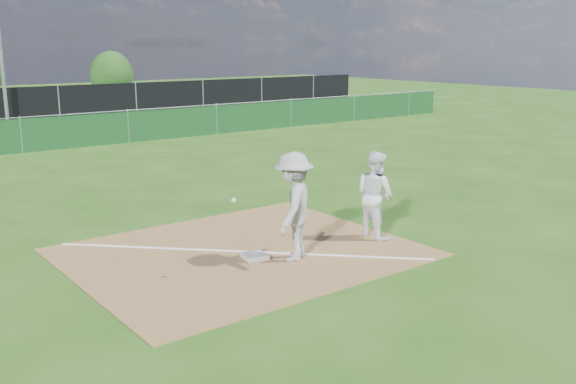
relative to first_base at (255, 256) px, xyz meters
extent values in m
plane|color=#224C10|center=(0.02, 9.46, -0.06)|extent=(90.00, 90.00, 0.00)
cube|color=brown|center=(0.02, 0.46, -0.05)|extent=(6.00, 5.00, 0.02)
cube|color=white|center=(0.02, 0.46, -0.04)|extent=(5.01, 5.01, 0.01)
cube|color=#103B18|center=(0.02, 14.46, 0.54)|extent=(44.00, 0.05, 1.20)
cube|color=silver|center=(0.00, 0.00, 0.00)|extent=(0.46, 0.46, 0.08)
imported|color=#B6B6B8|center=(0.54, -0.43, 0.92)|extent=(1.42, 1.33, 1.93)
sphere|color=white|center=(-0.75, -0.52, 1.24)|extent=(0.08, 0.08, 0.08)
imported|color=white|center=(2.67, -0.32, 0.81)|extent=(0.67, 0.86, 1.74)
imported|color=black|center=(3.26, 26.67, 0.59)|extent=(4.78, 3.33, 1.29)
cylinder|color=#382316|center=(10.98, 32.67, 0.40)|extent=(0.24, 0.24, 0.93)
ellipsoid|color=#1C4714|center=(10.98, 32.67, 1.65)|extent=(2.80, 2.80, 3.22)
camera|label=1|loc=(-6.17, -9.01, 3.71)|focal=40.00mm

